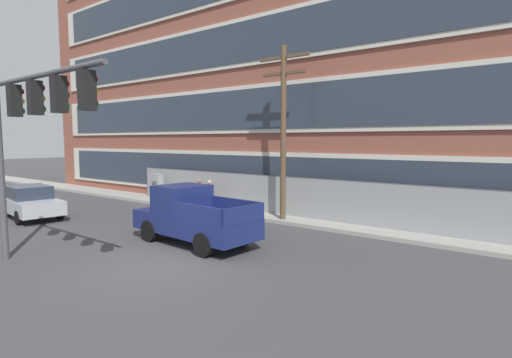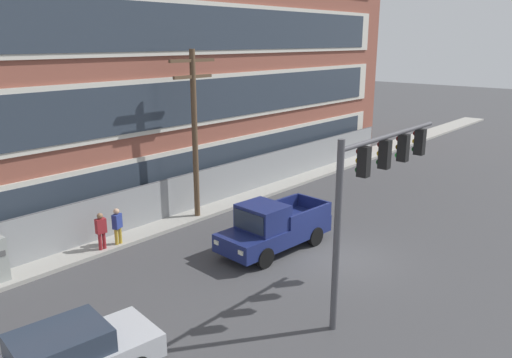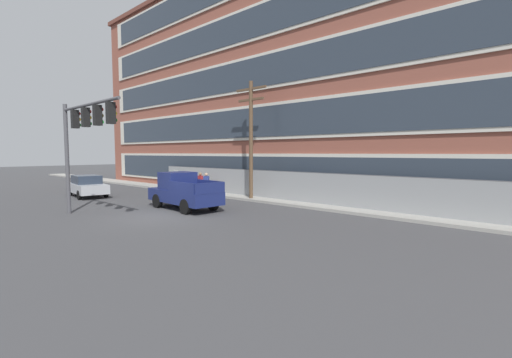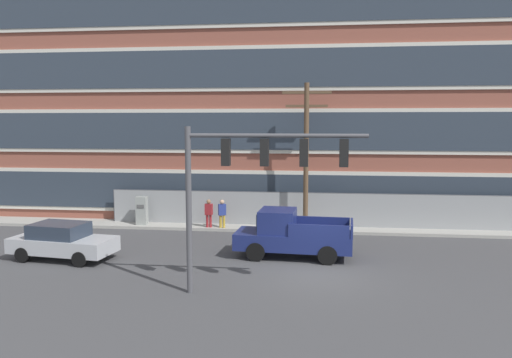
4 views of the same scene
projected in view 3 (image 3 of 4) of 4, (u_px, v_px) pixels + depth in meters
The scene contains 11 objects.
ground_plane at pixel (155, 218), 16.90m from camera, with size 160.00×160.00×0.00m, color #424244.
sidewalk_building_side at pixel (263, 199), 22.97m from camera, with size 80.00×1.95×0.16m, color #9E9B93.
brick_mill_building at pixel (293, 84), 28.27m from camera, with size 42.99×10.95×17.67m.
chain_link_fence at pixel (305, 188), 21.06m from camera, with size 29.48×0.06×2.02m.
traffic_signal_mast at pixel (82, 130), 16.34m from camera, with size 6.02×0.43×5.70m.
pickup_truck_navy at pixel (183, 192), 19.49m from camera, with size 5.18×2.27×2.08m.
sedan_silver at pixel (87, 186), 24.92m from camera, with size 4.59×2.42×1.56m.
utility_pole_near_corner at pixel (251, 135), 22.64m from camera, with size 2.57×0.26×7.88m.
electrical_cabinet at pixel (174, 180), 29.11m from camera, with size 0.59×0.45×1.74m.
pedestrian_near_cabinet at pixel (206, 182), 25.80m from camera, with size 0.46×0.37×1.69m.
pedestrian_by_fence at pixel (200, 182), 26.31m from camera, with size 0.42×0.27×1.69m.
Camera 3 is at (14.95, -9.00, 3.19)m, focal length 24.00 mm.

